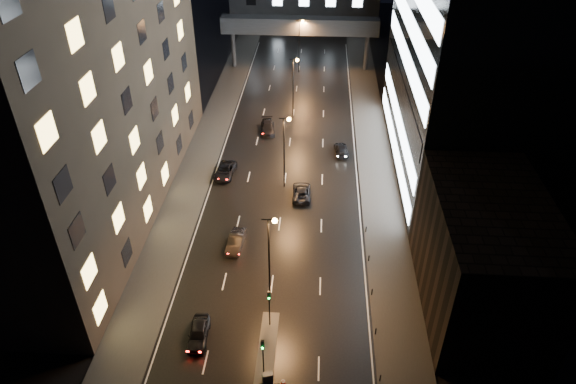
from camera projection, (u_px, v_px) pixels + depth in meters
name	position (u px, v px, depth m)	size (l,w,h in m)	color
ground	(290.00, 142.00, 77.75)	(160.00, 160.00, 0.00)	black
sidewalk_left	(202.00, 156.00, 74.28)	(5.00, 110.00, 0.15)	#383533
sidewalk_right	(375.00, 162.00, 72.95)	(5.00, 110.00, 0.15)	#383533
building_left	(70.00, 44.00, 54.41)	(15.00, 48.00, 40.00)	#2D2319
building_right_low	(483.00, 255.00, 47.87)	(10.00, 18.00, 12.00)	black
skybridge	(300.00, 26.00, 97.53)	(30.00, 3.00, 10.00)	#333335
median_island	(267.00, 346.00, 46.58)	(1.60, 8.00, 0.15)	#383533
traffic_signal_near	(269.00, 303.00, 46.90)	(0.28, 0.34, 4.40)	black
traffic_signal_far	(263.00, 352.00, 42.40)	(0.28, 0.34, 4.40)	black
bollard_row	(374.00, 311.00, 49.53)	(0.12, 25.12, 0.90)	black
streetlight_near	(271.00, 249.00, 47.83)	(1.45, 0.50, 10.15)	black
streetlight_mid_a	(285.00, 144.00, 64.20)	(1.45, 0.50, 10.15)	black
streetlight_mid_b	(294.00, 81.00, 80.57)	(1.45, 0.50, 10.15)	black
streetlight_far	(300.00, 39.00, 96.94)	(1.45, 0.50, 10.15)	black
car_away_a	(199.00, 333.00, 47.03)	(1.74, 4.33, 1.48)	black
car_away_b	(236.00, 241.00, 57.61)	(1.57, 4.51, 1.49)	black
car_away_c	(225.00, 171.00, 69.73)	(2.36, 5.11, 1.42)	black
car_away_d	(268.00, 127.00, 80.06)	(2.08, 5.12, 1.49)	black
car_toward_a	(302.00, 192.00, 65.69)	(2.24, 4.86, 1.35)	black
car_toward_b	(341.00, 149.00, 74.64)	(1.79, 4.42, 1.28)	black
utility_cabinet	(268.00, 378.00, 43.18)	(0.90, 0.49, 1.08)	#48484A
cone_a	(283.00, 382.00, 43.39)	(0.41, 0.41, 0.49)	red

